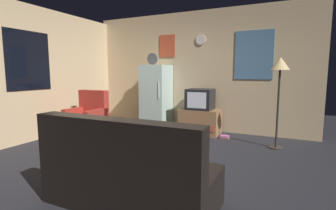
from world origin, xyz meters
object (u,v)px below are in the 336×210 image
at_px(mug_ceramic_white, 123,124).
at_px(armchair, 88,121).
at_px(coffee_table, 137,141).
at_px(couch, 129,175).
at_px(fridge, 156,97).
at_px(mug_ceramic_tan, 131,125).
at_px(standing_lamp, 280,71).
at_px(book_stack, 224,137).
at_px(wine_glass, 130,123).
at_px(crt_tv, 200,99).
at_px(tv_stand, 200,122).

relative_size(mug_ceramic_white, armchair, 0.09).
bearing_deg(coffee_table, couch, -60.75).
distance_m(fridge, mug_ceramic_tan, 2.03).
bearing_deg(standing_lamp, mug_ceramic_tan, -145.40).
bearing_deg(mug_ceramic_white, book_stack, 54.00).
bearing_deg(fridge, mug_ceramic_tan, -73.45).
xyz_separation_m(wine_glass, couch, (0.83, -1.26, -0.23)).
bearing_deg(crt_tv, coffee_table, -104.11).
bearing_deg(coffee_table, crt_tv, 75.89).
xyz_separation_m(tv_stand, standing_lamp, (1.55, -0.44, 1.09)).
distance_m(tv_stand, standing_lamp, 1.94).
bearing_deg(fridge, mug_ceramic_white, -77.60).
xyz_separation_m(fridge, armchair, (-0.90, -1.33, -0.42)).
relative_size(crt_tv, standing_lamp, 0.34).
height_order(wine_glass, couch, couch).
bearing_deg(mug_ceramic_tan, book_stack, 56.83).
xyz_separation_m(couch, book_stack, (0.29, 3.00, -0.28)).
distance_m(tv_stand, armchair, 2.37).
distance_m(tv_stand, couch, 3.19).
height_order(standing_lamp, mug_ceramic_tan, standing_lamp).
distance_m(armchair, book_stack, 2.83).
bearing_deg(tv_stand, couch, -84.69).
height_order(standing_lamp, coffee_table, standing_lamp).
bearing_deg(couch, book_stack, 84.56).
relative_size(mug_ceramic_white, mug_ceramic_tan, 1.00).
bearing_deg(mug_ceramic_tan, coffee_table, 34.42).
relative_size(tv_stand, crt_tv, 1.56).
bearing_deg(mug_ceramic_white, coffee_table, 19.52).
bearing_deg(coffee_table, armchair, 160.18).
xyz_separation_m(crt_tv, wine_glass, (-0.54, -1.91, -0.22)).
xyz_separation_m(standing_lamp, book_stack, (-0.97, 0.27, -1.33)).
height_order(armchair, book_stack, armchair).
bearing_deg(standing_lamp, armchair, -166.89).
height_order(armchair, couch, armchair).
height_order(fridge, crt_tv, fridge).
height_order(coffee_table, mug_ceramic_white, mug_ceramic_white).
bearing_deg(wine_glass, standing_lamp, 35.22).
height_order(coffee_table, couch, couch).
bearing_deg(couch, mug_ceramic_white, 127.37).
height_order(crt_tv, coffee_table, crt_tv).
xyz_separation_m(coffee_table, mug_ceramic_tan, (-0.07, -0.05, 0.28)).
bearing_deg(standing_lamp, book_stack, 164.61).
relative_size(fridge, mug_ceramic_tan, 19.67).
xyz_separation_m(tv_stand, armchair, (-2.01, -1.27, 0.07)).
xyz_separation_m(fridge, mug_ceramic_tan, (0.58, -1.94, -0.25)).
xyz_separation_m(standing_lamp, mug_ceramic_tan, (-2.08, -1.43, -0.85)).
bearing_deg(wine_glass, book_stack, 57.28).
relative_size(fridge, standing_lamp, 1.11).
height_order(crt_tv, standing_lamp, standing_lamp).
relative_size(armchair, book_stack, 4.95).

